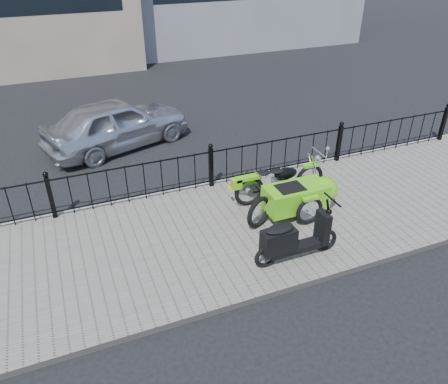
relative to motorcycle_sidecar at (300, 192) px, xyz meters
name	(u,v)px	position (x,y,z in m)	size (l,w,h in m)	color
ground	(233,219)	(-1.34, 0.41, -0.59)	(120.00, 120.00, 0.00)	black
sidewalk	(242,229)	(-1.34, -0.09, -0.53)	(30.00, 3.80, 0.12)	slate
curb	(209,185)	(-1.34, 1.85, -0.53)	(30.00, 0.10, 0.12)	gray
iron_fence	(211,168)	(-1.34, 1.71, -0.01)	(14.11, 0.11, 1.08)	black
motorcycle_sidecar	(300,192)	(0.00, 0.00, 0.00)	(2.28, 1.48, 0.98)	black
scooter	(292,240)	(-0.96, -1.36, -0.03)	(1.69, 0.49, 1.14)	black
spare_tire	(259,212)	(-1.04, -0.20, -0.13)	(0.68, 0.68, 0.10)	black
sedan_car	(117,123)	(-2.90, 4.97, 0.10)	(1.63, 4.05, 1.38)	silver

